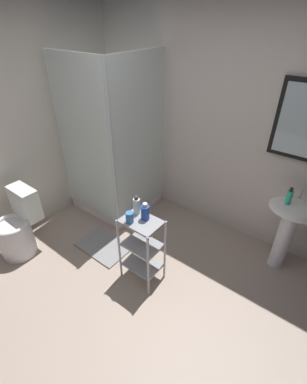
{
  "coord_description": "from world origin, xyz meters",
  "views": [
    {
      "loc": [
        1.1,
        -0.92,
        2.3
      ],
      "look_at": [
        -0.3,
        0.87,
        0.8
      ],
      "focal_mm": 25.52,
      "sensor_mm": 36.0,
      "label": 1
    }
  ],
  "objects_px": {
    "pedestal_sink": "(289,223)",
    "bath_mat": "(104,246)",
    "storage_cart": "(142,246)",
    "shower_stall": "(116,179)",
    "toilet": "(18,229)",
    "rinse_cup": "(130,217)",
    "hand_soap_bottle": "(289,197)",
    "lotion_bottle_white": "(137,206)",
    "shampoo_bottle_blue": "(145,212)"
  },
  "relations": [
    {
      "from": "pedestal_sink",
      "to": "bath_mat",
      "type": "height_order",
      "value": "pedestal_sink"
    },
    {
      "from": "lotion_bottle_white",
      "to": "shower_stall",
      "type": "bearing_deg",
      "value": 145.18
    },
    {
      "from": "lotion_bottle_white",
      "to": "rinse_cup",
      "type": "distance_m",
      "value": 0.14
    },
    {
      "from": "hand_soap_bottle",
      "to": "shampoo_bottle_blue",
      "type": "distance_m",
      "value": 1.34
    },
    {
      "from": "hand_soap_bottle",
      "to": "shampoo_bottle_blue",
      "type": "xyz_separation_m",
      "value": [
        -0.96,
        -0.93,
        -0.07
      ]
    },
    {
      "from": "pedestal_sink",
      "to": "lotion_bottle_white",
      "type": "distance_m",
      "value": 1.5
    },
    {
      "from": "shampoo_bottle_blue",
      "to": "bath_mat",
      "type": "distance_m",
      "value": 1.03
    },
    {
      "from": "toilet",
      "to": "shampoo_bottle_blue",
      "type": "relative_size",
      "value": 4.48
    },
    {
      "from": "storage_cart",
      "to": "hand_soap_bottle",
      "type": "distance_m",
      "value": 1.45
    },
    {
      "from": "shower_stall",
      "to": "shampoo_bottle_blue",
      "type": "bearing_deg",
      "value": -32.46
    },
    {
      "from": "toilet",
      "to": "lotion_bottle_white",
      "type": "xyz_separation_m",
      "value": [
        1.22,
        0.61,
        0.51
      ]
    },
    {
      "from": "pedestal_sink",
      "to": "hand_soap_bottle",
      "type": "xyz_separation_m",
      "value": [
        -0.07,
        -0.04,
        0.3
      ]
    },
    {
      "from": "storage_cart",
      "to": "hand_soap_bottle",
      "type": "xyz_separation_m",
      "value": [
        0.97,
        0.97,
        0.45
      ]
    },
    {
      "from": "lotion_bottle_white",
      "to": "rinse_cup",
      "type": "height_order",
      "value": "lotion_bottle_white"
    },
    {
      "from": "pedestal_sink",
      "to": "shower_stall",
      "type": "bearing_deg",
      "value": -171.98
    },
    {
      "from": "storage_cart",
      "to": "bath_mat",
      "type": "height_order",
      "value": "storage_cart"
    },
    {
      "from": "toilet",
      "to": "hand_soap_bottle",
      "type": "bearing_deg",
      "value": 33.55
    },
    {
      "from": "bath_mat",
      "to": "toilet",
      "type": "bearing_deg",
      "value": -139.29
    },
    {
      "from": "lotion_bottle_white",
      "to": "storage_cart",
      "type": "bearing_deg",
      "value": -31.66
    },
    {
      "from": "pedestal_sink",
      "to": "toilet",
      "type": "distance_m",
      "value": 2.84
    },
    {
      "from": "hand_soap_bottle",
      "to": "bath_mat",
      "type": "relative_size",
      "value": 0.28
    },
    {
      "from": "pedestal_sink",
      "to": "toilet",
      "type": "relative_size",
      "value": 1.07
    },
    {
      "from": "storage_cart",
      "to": "shampoo_bottle_blue",
      "type": "relative_size",
      "value": 4.36
    },
    {
      "from": "shower_stall",
      "to": "rinse_cup",
      "type": "distance_m",
      "value": 1.3
    },
    {
      "from": "pedestal_sink",
      "to": "storage_cart",
      "type": "bearing_deg",
      "value": -135.61
    },
    {
      "from": "rinse_cup",
      "to": "storage_cart",
      "type": "bearing_deg",
      "value": 45.28
    },
    {
      "from": "toilet",
      "to": "shampoo_bottle_blue",
      "type": "distance_m",
      "value": 1.54
    },
    {
      "from": "storage_cart",
      "to": "shower_stall",
      "type": "bearing_deg",
      "value": 145.49
    },
    {
      "from": "bath_mat",
      "to": "rinse_cup",
      "type": "bearing_deg",
      "value": -11.65
    },
    {
      "from": "pedestal_sink",
      "to": "hand_soap_bottle",
      "type": "height_order",
      "value": "hand_soap_bottle"
    },
    {
      "from": "toilet",
      "to": "bath_mat",
      "type": "xyz_separation_m",
      "value": [
        0.69,
        0.59,
        -0.31
      ]
    },
    {
      "from": "shower_stall",
      "to": "toilet",
      "type": "distance_m",
      "value": 1.3
    },
    {
      "from": "pedestal_sink",
      "to": "shampoo_bottle_blue",
      "type": "xyz_separation_m",
      "value": [
        -1.03,
        -0.96,
        0.23
      ]
    },
    {
      "from": "shower_stall",
      "to": "lotion_bottle_white",
      "type": "distance_m",
      "value": 1.2
    },
    {
      "from": "pedestal_sink",
      "to": "hand_soap_bottle",
      "type": "relative_size",
      "value": 4.79
    },
    {
      "from": "storage_cart",
      "to": "rinse_cup",
      "type": "bearing_deg",
      "value": -134.72
    },
    {
      "from": "shower_stall",
      "to": "storage_cart",
      "type": "relative_size",
      "value": 2.7
    },
    {
      "from": "toilet",
      "to": "rinse_cup",
      "type": "relative_size",
      "value": 7.33
    },
    {
      "from": "pedestal_sink",
      "to": "bath_mat",
      "type": "relative_size",
      "value": 1.35
    },
    {
      "from": "shower_stall",
      "to": "bath_mat",
      "type": "xyz_separation_m",
      "value": [
        0.41,
        -0.67,
        -0.45
      ]
    },
    {
      "from": "rinse_cup",
      "to": "toilet",
      "type": "bearing_deg",
      "value": -159.28
    },
    {
      "from": "hand_soap_bottle",
      "to": "bath_mat",
      "type": "height_order",
      "value": "hand_soap_bottle"
    },
    {
      "from": "shower_stall",
      "to": "hand_soap_bottle",
      "type": "bearing_deg",
      "value": 7.23
    },
    {
      "from": "shower_stall",
      "to": "hand_soap_bottle",
      "type": "xyz_separation_m",
      "value": [
        2.01,
        0.26,
        0.42
      ]
    },
    {
      "from": "lotion_bottle_white",
      "to": "bath_mat",
      "type": "height_order",
      "value": "lotion_bottle_white"
    },
    {
      "from": "storage_cart",
      "to": "shampoo_bottle_blue",
      "type": "xyz_separation_m",
      "value": [
        0.01,
        0.05,
        0.38
      ]
    },
    {
      "from": "storage_cart",
      "to": "rinse_cup",
      "type": "height_order",
      "value": "rinse_cup"
    },
    {
      "from": "toilet",
      "to": "rinse_cup",
      "type": "height_order",
      "value": "rinse_cup"
    },
    {
      "from": "storage_cart",
      "to": "bath_mat",
      "type": "relative_size",
      "value": 1.23
    },
    {
      "from": "shower_stall",
      "to": "toilet",
      "type": "xyz_separation_m",
      "value": [
        -0.28,
        -1.27,
        -0.15
      ]
    }
  ]
}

